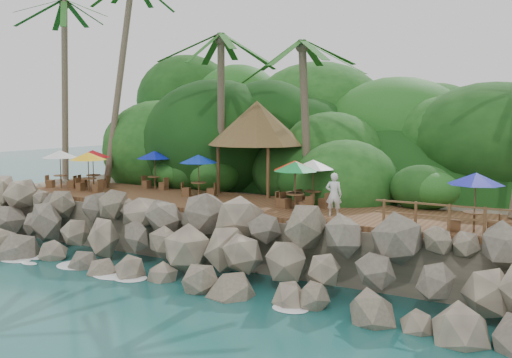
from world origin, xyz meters
The scene contains 12 objects.
ground centered at (0.00, 0.00, 0.00)m, with size 140.00×140.00×0.00m, color #19514F.
land_base centered at (0.00, 16.00, 1.05)m, with size 32.00×25.20×2.10m, color gray.
jungle_hill centered at (0.00, 23.50, 0.00)m, with size 44.80×28.00×15.40m, color #143811.
seawall centered at (0.00, 2.00, 1.15)m, with size 29.00×4.00×2.30m, color gray, non-canonical shape.
terrace centered at (0.00, 6.00, 2.20)m, with size 26.00×5.00×0.20m, color brown.
jungle_foliage centered at (0.00, 15.00, 0.00)m, with size 44.00×16.00×12.00m, color #143811, non-canonical shape.
foam_line centered at (0.00, 0.30, 0.03)m, with size 25.20×0.80×0.06m.
palms centered at (-0.54, 8.65, 11.56)m, with size 33.97×6.88×13.16m.
palapa centered at (-1.75, 9.15, 5.79)m, with size 4.90×4.90×4.60m.
dining_clusters centered at (-2.91, 5.95, 3.97)m, with size 23.03×5.06×2.01m.
railing centered at (9.80, 3.65, 2.91)m, with size 7.20×0.10×1.00m.
waiter centered at (4.15, 4.81, 3.15)m, with size 0.62×0.41×1.70m, color silver.
Camera 1 is at (12.34, -15.55, 6.27)m, focal length 39.88 mm.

